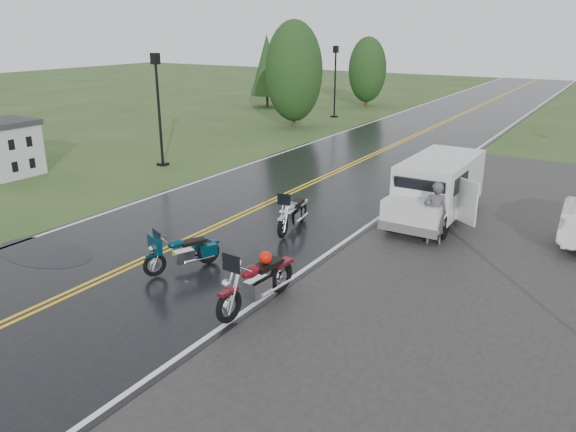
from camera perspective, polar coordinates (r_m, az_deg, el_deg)
The scene contains 12 objects.
ground at distance 15.15m, azimuth -13.13°, elevation -3.86°, with size 120.00×120.00×0.00m, color #2D471E.
road at distance 22.90m, azimuth 4.60°, elevation 4.34°, with size 8.00×100.00×0.04m, color black.
motorcycle_red at distance 11.21m, azimuth -6.07°, elevation -7.80°, with size 0.87×2.39×1.41m, color #570A14, non-canonical shape.
motorcycle_teal at distance 13.57m, azimuth -13.46°, elevation -3.99°, with size 0.70×1.93×1.14m, color #042633, non-canonical shape.
motorcycle_silver at distance 15.56m, azimuth -0.54°, elevation -0.29°, with size 0.77×2.11×1.24m, color #9A9BA1, non-canonical shape.
van_white at distance 16.52m, azimuth 10.68°, elevation 1.75°, with size 1.83×4.88×1.92m, color silver, non-canonical shape.
person_at_van at distance 15.65m, azimuth 14.69°, elevation 0.17°, with size 0.64×0.42×1.75m, color #444348.
lamp_post_near_left at distance 24.43m, azimuth -12.97°, elevation 10.44°, with size 0.40×0.40×4.72m, color black, non-canonical shape.
lamp_post_far_left at distance 37.36m, azimuth 4.80°, elevation 13.44°, with size 0.39×0.39×4.57m, color black, non-canonical shape.
tree_left_mid at distance 33.34m, azimuth 0.61°, elevation 13.42°, with size 3.33×3.33×5.20m, color #1E3D19, non-canonical shape.
tree_left_far at distance 43.03m, azimuth 8.04°, elevation 13.83°, with size 2.78×2.78×4.27m, color #1E3D19, non-canonical shape.
pine_left_far at distance 42.06m, azimuth -2.15°, elevation 14.40°, with size 2.42×2.42×5.04m, color #1E3D19, non-canonical shape.
Camera 1 is at (10.08, -9.76, 5.70)m, focal length 35.00 mm.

